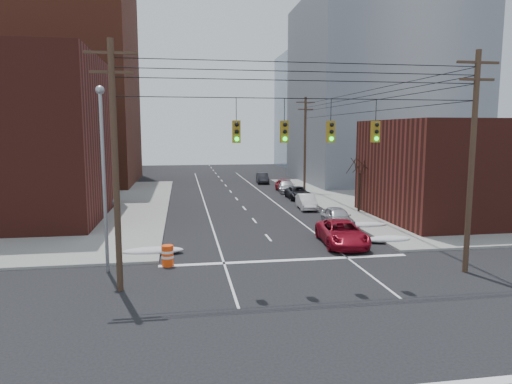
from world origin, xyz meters
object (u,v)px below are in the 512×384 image
object	(u,v)px
parked_car_a	(338,217)
parked_car_d	(286,186)
parked_car_c	(298,193)
lot_car_b	(92,198)
parked_car_e	(285,185)
parked_car_f	(262,178)
construction_barrel	(168,255)
lot_car_a	(71,207)
lot_car_c	(28,212)
lot_car_d	(33,204)
red_pickup	(342,233)
parked_car_b	(306,202)

from	to	relation	value
parked_car_a	parked_car_d	xyz separation A→B (m)	(0.58, 19.62, -0.05)
parked_car_c	lot_car_b	world-z (taller)	lot_car_b
parked_car_e	parked_car_f	xyz separation A→B (m)	(-1.14, 9.08, -0.04)
parked_car_d	lot_car_b	distance (m)	21.87
parked_car_c	construction_barrel	bearing A→B (deg)	-118.13
lot_car_a	lot_car_c	size ratio (longest dim) A/B	0.81
lot_car_c	construction_barrel	world-z (taller)	lot_car_c
lot_car_c	parked_car_d	bearing A→B (deg)	-54.82
parked_car_d	parked_car_f	xyz separation A→B (m)	(-1.14, 9.64, 0.03)
parked_car_d	parked_car_e	bearing A→B (deg)	96.30
parked_car_d	parked_car_e	xyz separation A→B (m)	(0.00, 0.56, 0.07)
lot_car_c	lot_car_d	xyz separation A→B (m)	(-0.93, 4.19, -0.04)
parked_car_d	lot_car_c	world-z (taller)	lot_car_c
red_pickup	parked_car_f	bearing A→B (deg)	93.44
parked_car_e	lot_car_d	distance (m)	27.19
lot_car_c	lot_car_d	size ratio (longest dim) A/B	1.23
parked_car_b	parked_car_e	world-z (taller)	parked_car_e
parked_car_d	parked_car_e	distance (m)	0.56
parked_car_f	red_pickup	bearing A→B (deg)	-87.32
red_pickup	parked_car_b	distance (m)	13.38
red_pickup	parked_car_b	bearing A→B (deg)	89.21
parked_car_b	construction_barrel	bearing A→B (deg)	-122.04
lot_car_b	lot_car_a	bearing A→B (deg)	-167.45
parked_car_c	lot_car_c	world-z (taller)	lot_car_c
lot_car_a	parked_car_d	bearing A→B (deg)	-60.90
lot_car_d	lot_car_a	bearing A→B (deg)	-98.63
parked_car_a	lot_car_b	distance (m)	23.22
red_pickup	lot_car_a	size ratio (longest dim) A/B	1.25
parked_car_e	parked_car_f	world-z (taller)	parked_car_e
lot_car_d	construction_barrel	xyz separation A→B (m)	(11.83, -17.13, -0.32)
red_pickup	lot_car_d	xyz separation A→B (m)	(-22.55, 14.25, 0.14)
parked_car_b	lot_car_b	world-z (taller)	lot_car_b
lot_car_c	construction_barrel	bearing A→B (deg)	-136.82
parked_car_b	parked_car_c	distance (m)	6.24
lot_car_d	parked_car_d	bearing A→B (deg)	-51.36
parked_car_b	lot_car_d	size ratio (longest dim) A/B	0.93
parked_car_b	lot_car_a	distance (m)	20.48
construction_barrel	lot_car_b	bearing A→B (deg)	110.57
lot_car_a	red_pickup	bearing A→B (deg)	-124.59
parked_car_d	parked_car_a	bearing A→B (deg)	-85.40
lot_car_b	parked_car_d	bearing A→B (deg)	-47.34
construction_barrel	parked_car_a	bearing A→B (deg)	33.84
parked_car_d	parked_car_c	bearing A→B (deg)	-83.70
red_pickup	parked_car_a	distance (m)	5.62
parked_car_d	lot_car_a	bearing A→B (deg)	-143.70
parked_car_d	red_pickup	bearing A→B (deg)	-88.68
parked_car_e	lot_car_c	size ratio (longest dim) A/B	0.81
parked_car_c	lot_car_a	bearing A→B (deg)	-160.50
parked_car_a	lot_car_b	size ratio (longest dim) A/B	0.81
parked_car_d	lot_car_b	world-z (taller)	lot_car_b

